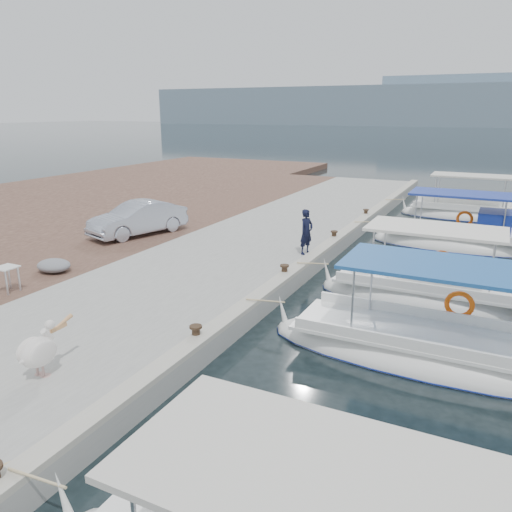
{
  "coord_description": "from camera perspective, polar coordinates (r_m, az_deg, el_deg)",
  "views": [
    {
      "loc": [
        5.27,
        -11.96,
        5.36
      ],
      "look_at": [
        -1.0,
        0.84,
        1.2
      ],
      "focal_mm": 35.0,
      "sensor_mm": 36.0,
      "label": 1
    }
  ],
  "objects": [
    {
      "name": "fishing_caique_e",
      "position": [
        28.14,
        22.67,
        4.29
      ],
      "size": [
        6.4,
        2.08,
        2.83
      ],
      "color": "white",
      "rests_on": "ground"
    },
    {
      "name": "parked_car",
      "position": [
        20.8,
        -13.33,
        4.2
      ],
      "size": [
        2.56,
        4.29,
        1.34
      ],
      "primitive_type": "imported",
      "rotation": [
        0.0,
        0.0,
        -0.3
      ],
      "color": "#ABB2C3",
      "rests_on": "cobblestone_strip"
    },
    {
      "name": "fishing_caique_b",
      "position": [
        12.02,
        19.93,
        -10.62
      ],
      "size": [
        7.77,
        2.32,
        2.83
      ],
      "color": "white",
      "rests_on": "ground"
    },
    {
      "name": "fisherman",
      "position": [
        17.52,
        5.79,
        2.76
      ],
      "size": [
        0.55,
        0.67,
        1.59
      ],
      "primitive_type": "imported",
      "rotation": [
        0.0,
        0.0,
        1.24
      ],
      "color": "black",
      "rests_on": "concrete_quay"
    },
    {
      "name": "mooring_bollards",
      "position": [
        15.32,
        3.27,
        -1.5
      ],
      "size": [
        0.28,
        20.28,
        0.33
      ],
      "color": "black",
      "rests_on": "concrete_quay"
    },
    {
      "name": "ground",
      "position": [
        14.13,
        2.16,
        -6.04
      ],
      "size": [
        400.0,
        400.0,
        0.0
      ],
      "primitive_type": "plane",
      "color": "black",
      "rests_on": "ground"
    },
    {
      "name": "concrete_quay",
      "position": [
        19.55,
        0.1,
        1.12
      ],
      "size": [
        6.0,
        40.0,
        0.5
      ],
      "primitive_type": "cube",
      "color": "gray",
      "rests_on": "ground"
    },
    {
      "name": "cobblestone_strip",
      "position": [
        22.14,
        -11.62,
        2.59
      ],
      "size": [
        4.0,
        40.0,
        0.5
      ],
      "primitive_type": "cube",
      "color": "#4D3228",
      "rests_on": "ground"
    },
    {
      "name": "pelican",
      "position": [
        10.4,
        -23.55,
        -9.85
      ],
      "size": [
        0.46,
        1.29,
        1.01
      ],
      "color": "tan",
      "rests_on": "concrete_quay"
    },
    {
      "name": "tarp_bundle",
      "position": [
        16.86,
        -22.11,
        -1.01
      ],
      "size": [
        1.1,
        0.9,
        0.4
      ],
      "primitive_type": "ellipsoid",
      "color": "slate",
      "rests_on": "cobblestone_strip"
    },
    {
      "name": "folding_table",
      "position": [
        15.42,
        -26.58,
        -1.85
      ],
      "size": [
        0.55,
        0.55,
        0.73
      ],
      "color": "silver",
      "rests_on": "cobblestone_strip"
    },
    {
      "name": "fishing_caique_d",
      "position": [
        21.9,
        21.82,
        1.45
      ],
      "size": [
        6.47,
        2.23,
        2.83
      ],
      "color": "white",
      "rests_on": "ground"
    },
    {
      "name": "fishing_caique_c",
      "position": [
        15.4,
        18.61,
        -4.51
      ],
      "size": [
        6.18,
        2.14,
        2.83
      ],
      "color": "white",
      "rests_on": "ground"
    },
    {
      "name": "quay_curb",
      "position": [
        18.47,
        7.88,
        1.05
      ],
      "size": [
        0.44,
        40.0,
        0.12
      ],
      "primitive_type": "cube",
      "color": "#AAA797",
      "rests_on": "concrete_quay"
    }
  ]
}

